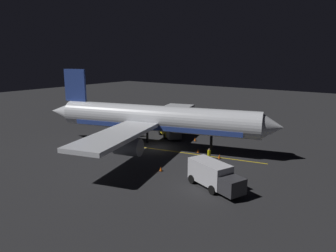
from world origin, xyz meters
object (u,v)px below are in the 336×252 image
(traffic_cone_under_wing, at_px, (198,151))
(baggage_truck, at_px, (214,176))
(airliner, at_px, (153,119))
(traffic_cone_near_right, at_px, (195,139))
(traffic_cone_far, at_px, (219,157))
(catering_truck, at_px, (169,129))
(ground_crew_worker, at_px, (209,155))
(traffic_cone_near_left, at_px, (161,169))

(traffic_cone_under_wing, bearing_deg, baggage_truck, 38.08)
(airliner, bearing_deg, traffic_cone_near_right, 155.62)
(baggage_truck, xyz_separation_m, traffic_cone_far, (-8.80, -3.83, -1.09))
(airliner, bearing_deg, traffic_cone_under_wing, 104.82)
(traffic_cone_under_wing, bearing_deg, airliner, -75.18)
(airliner, bearing_deg, catering_truck, -165.65)
(ground_crew_worker, height_order, traffic_cone_near_right, ground_crew_worker)
(catering_truck, distance_m, traffic_cone_near_left, 15.51)
(traffic_cone_near_left, relative_size, traffic_cone_far, 1.00)
(traffic_cone_near_left, distance_m, traffic_cone_far, 8.71)
(baggage_truck, height_order, traffic_cone_far, baggage_truck)
(airliner, relative_size, catering_truck, 5.69)
(ground_crew_worker, height_order, traffic_cone_far, ground_crew_worker)
(baggage_truck, relative_size, traffic_cone_near_right, 12.18)
(traffic_cone_near_left, bearing_deg, traffic_cone_under_wing, -178.72)
(traffic_cone_near_left, relative_size, traffic_cone_near_right, 1.00)
(traffic_cone_near_right, height_order, traffic_cone_far, same)
(traffic_cone_near_left, height_order, traffic_cone_far, same)
(catering_truck, xyz_separation_m, traffic_cone_near_right, (-0.47, 4.61, -1.09))
(ground_crew_worker, xyz_separation_m, traffic_cone_far, (-2.02, 0.41, -0.64))
(traffic_cone_under_wing, bearing_deg, traffic_cone_near_left, 1.28)
(traffic_cone_far, bearing_deg, traffic_cone_under_wing, -98.67)
(catering_truck, bearing_deg, traffic_cone_near_left, 32.32)
(catering_truck, relative_size, traffic_cone_far, 11.07)
(airliner, relative_size, traffic_cone_far, 62.94)
(ground_crew_worker, bearing_deg, traffic_cone_near_left, -25.51)
(traffic_cone_far, bearing_deg, ground_crew_worker, -11.47)
(traffic_cone_under_wing, height_order, traffic_cone_far, same)
(airliner, xyz_separation_m, traffic_cone_far, (-1.19, 9.98, -3.90))
(catering_truck, height_order, traffic_cone_under_wing, catering_truck)
(airliner, height_order, traffic_cone_near_right, airliner)
(traffic_cone_near_left, xyz_separation_m, traffic_cone_under_wing, (-8.60, -0.19, 0.00))
(ground_crew_worker, relative_size, traffic_cone_near_left, 3.16)
(baggage_truck, relative_size, traffic_cone_under_wing, 12.18)
(baggage_truck, height_order, ground_crew_worker, baggage_truck)
(airliner, height_order, traffic_cone_under_wing, airliner)
(traffic_cone_near_left, height_order, traffic_cone_under_wing, same)
(baggage_truck, relative_size, ground_crew_worker, 3.85)
(airliner, relative_size, baggage_truck, 5.17)
(catering_truck, height_order, traffic_cone_near_left, catering_truck)
(ground_crew_worker, bearing_deg, traffic_cone_near_right, -138.84)
(traffic_cone_near_right, xyz_separation_m, traffic_cone_far, (5.48, 6.96, 0.00))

